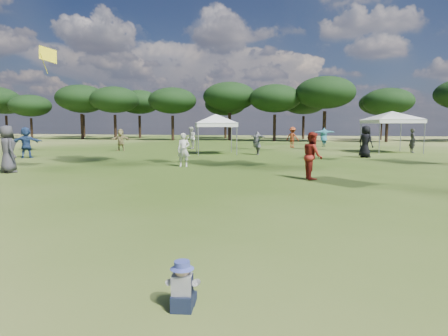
# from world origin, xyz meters

# --- Properties ---
(tree_line) EXTENTS (108.78, 17.63, 7.77)m
(tree_line) POSITION_xyz_m (2.39, 47.41, 5.42)
(tree_line) COLOR black
(tree_line) RESTS_ON ground
(tent_left) EXTENTS (5.09, 5.09, 2.97)m
(tent_left) POSITION_xyz_m (-4.81, 23.15, 2.54)
(tent_left) COLOR gray
(tent_left) RESTS_ON ground
(tent_right) EXTENTS (6.35, 6.35, 3.21)m
(tent_right) POSITION_xyz_m (7.01, 27.13, 2.79)
(tent_right) COLOR gray
(tent_right) RESTS_ON ground
(toddler) EXTENTS (0.37, 0.40, 0.53)m
(toddler) POSITION_xyz_m (-0.18, 2.22, 0.23)
(toddler) COLOR black
(toddler) RESTS_ON ground
(festival_crowd) EXTENTS (29.00, 23.19, 1.93)m
(festival_crowd) POSITION_xyz_m (-2.17, 23.15, 0.88)
(festival_crowd) COLOR #296A7D
(festival_crowd) RESTS_ON ground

